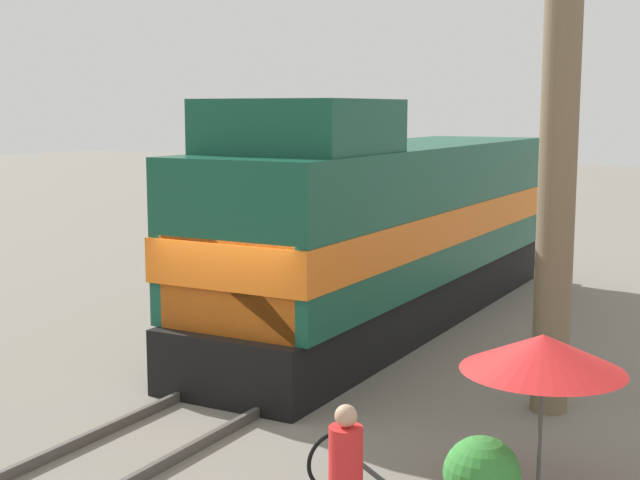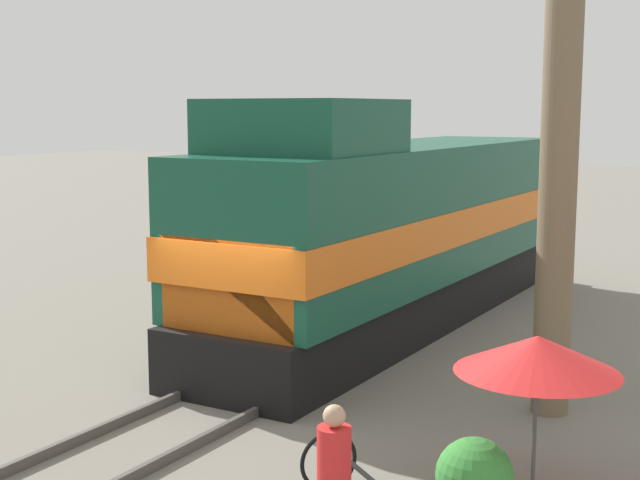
# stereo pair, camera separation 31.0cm
# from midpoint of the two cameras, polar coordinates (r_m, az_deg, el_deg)

# --- Properties ---
(ground_plane) EXTENTS (120.00, 120.00, 0.00)m
(ground_plane) POSITION_cam_midpoint_polar(r_m,az_deg,el_deg) (14.08, -4.28, -9.91)
(ground_plane) COLOR slate
(rail_near) EXTENTS (0.08, 30.34, 0.15)m
(rail_near) POSITION_cam_midpoint_polar(r_m,az_deg,el_deg) (14.46, -6.66, -9.14)
(rail_near) COLOR #4C4742
(rail_near) RESTS_ON ground_plane
(rail_far) EXTENTS (0.08, 30.34, 0.15)m
(rail_far) POSITION_cam_midpoint_polar(r_m,az_deg,el_deg) (13.68, -1.76, -10.11)
(rail_far) COLOR #4C4742
(rail_far) RESTS_ON ground_plane
(locomotive) EXTENTS (2.88, 12.51, 4.57)m
(locomotive) POSITION_cam_midpoint_polar(r_m,az_deg,el_deg) (18.07, 5.04, 0.64)
(locomotive) COLOR black
(locomotive) RESTS_ON ground_plane
(utility_pole) EXTENTS (1.80, 0.54, 9.55)m
(utility_pole) POSITION_cam_midpoint_polar(r_m,az_deg,el_deg) (13.09, 15.90, 9.79)
(utility_pole) COLOR #726047
(utility_pole) RESTS_ON ground_plane
(vendor_umbrella) EXTENTS (1.87, 1.87, 1.91)m
(vendor_umbrella) POSITION_cam_midpoint_polar(r_m,az_deg,el_deg) (10.38, 14.58, -7.09)
(vendor_umbrella) COLOR #4C4C4C
(vendor_umbrella) RESTS_ON ground_plane
(shrub_cluster) EXTENTS (0.86, 0.86, 0.86)m
(shrub_cluster) POSITION_cam_midpoint_polar(r_m,az_deg,el_deg) (10.25, 10.74, -14.65)
(shrub_cluster) COLOR #388C38
(shrub_cluster) RESTS_ON ground_plane
(person_bystander) EXTENTS (0.34, 0.34, 1.60)m
(person_bystander) POSITION_cam_midpoint_polar(r_m,az_deg,el_deg) (8.98, 1.93, -14.96)
(person_bystander) COLOR #2D3347
(person_bystander) RESTS_ON ground_plane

